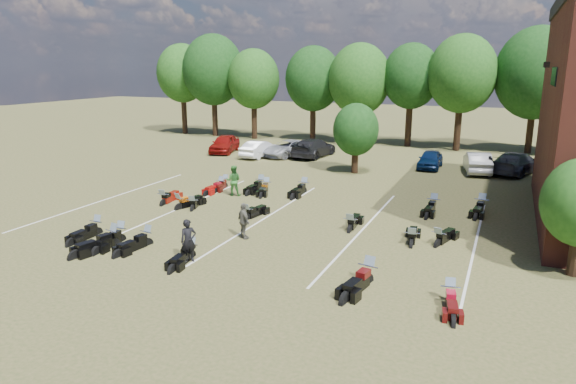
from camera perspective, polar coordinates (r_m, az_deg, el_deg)
The scene contains 36 objects.
ground at distance 22.13m, azimuth 1.10°, elevation -5.87°, with size 160.00×160.00×0.00m, color brown.
car_0 at distance 45.43m, azimuth -7.06°, elevation 5.36°, with size 1.83×4.55×1.55m, color maroon.
car_1 at distance 42.83m, azimuth -3.14°, elevation 4.80°, with size 1.46×4.19×1.38m, color silver.
car_2 at distance 43.08m, azimuth 0.04°, elevation 4.86°, with size 2.26×4.90×1.36m, color #92939A.
car_3 at distance 42.97m, azimuth 2.85°, elevation 4.95°, with size 2.17×5.34×1.55m, color black.
car_4 at distance 39.60m, azimuth 15.53°, elevation 3.51°, with size 1.56×3.87×1.32m, color #0B2351.
car_5 at distance 38.96m, azimuth 20.30°, elevation 3.11°, with size 1.57×4.51×1.49m, color #BBBCB6.
car_6 at distance 38.87m, azimuth 27.92°, elevation 2.16°, with size 2.12×4.59×1.27m, color #5D0F05.
car_7 at distance 39.56m, azimuth 24.05°, elevation 2.95°, with size 2.15×5.30×1.54m, color #3A3B3F.
person_black at distance 20.37m, azimuth -11.00°, elevation -5.35°, with size 0.63×0.41×1.72m, color black.
person_green at distance 30.23m, azimuth -6.08°, elevation 1.28°, with size 0.88×0.68×1.81m, color #2F722A.
person_grey at distance 22.71m, azimuth -4.93°, elevation -3.22°, with size 0.96×0.40×1.63m, color #525046.
motorcycle_0 at distance 23.67m, azimuth -18.09°, elevation -5.24°, with size 0.72×2.25×1.25m, color black, non-canonical shape.
motorcycle_1 at distance 24.99m, azimuth -20.44°, elevation -4.43°, with size 0.71×2.22×1.24m, color black, non-canonical shape.
motorcycle_2 at distance 23.18m, azimuth -18.88°, elevation -5.72°, with size 0.78×2.45×1.37m, color black, non-canonical shape.
motorcycle_3 at distance 22.86m, azimuth -15.38°, elevation -5.73°, with size 0.70×2.20×1.23m, color black, non-canonical shape.
motorcycle_4 at distance 21.04m, azimuth -10.71°, elevation -7.20°, with size 0.67×2.12×1.18m, color black, non-canonical shape.
motorcycle_5 at distance 18.61m, azimuth 8.83°, elevation -10.01°, with size 0.78×2.46×1.37m, color black, non-canonical shape.
motorcycle_6 at distance 17.84m, azimuth 17.47°, elevation -11.63°, with size 0.65×2.05×1.14m, color #430A09, non-canonical shape.
motorcycle_7 at distance 29.04m, azimuth -13.67°, elevation -1.41°, with size 0.72×2.25×1.25m, color maroon, non-canonical shape.
motorcycle_8 at distance 28.02m, azimuth -11.96°, elevation -1.88°, with size 0.72×2.25×1.25m, color black, non-canonical shape.
motorcycle_9 at distance 27.69m, azimuth -10.55°, elevation -2.00°, with size 0.65×2.04×1.14m, color black, non-canonical shape.
motorcycle_10 at distance 25.67m, azimuth -4.52°, elevation -3.08°, with size 0.67×2.09×1.17m, color black, non-canonical shape.
motorcycle_11 at distance 24.00m, azimuth 6.90°, elevation -4.37°, with size 0.70×2.19×1.22m, color black, non-canonical shape.
motorcycle_12 at distance 22.56m, azimuth 13.53°, elevation -5.88°, with size 0.68×2.14×1.20m, color black, non-canonical shape.
motorcycle_13 at distance 22.87m, azimuth 16.29°, elevation -5.78°, with size 0.68×2.13×1.19m, color black, non-canonical shape.
motorcycle_14 at distance 32.49m, azimuth -7.00°, elevation 0.51°, with size 0.65×2.04×1.13m, color #410A09, non-canonical shape.
motorcycle_15 at distance 31.84m, azimuth -7.51°, elevation 0.22°, with size 0.67×2.11×1.17m, color maroon, non-canonical shape.
motorcycle_16 at distance 31.81m, azimuth -3.08°, elevation 0.30°, with size 0.72×2.27×1.26m, color black, non-canonical shape.
motorcycle_17 at distance 31.25m, azimuth -2.42°, elevation 0.06°, with size 0.69×2.15×1.20m, color black, non-canonical shape.
motorcycle_18 at distance 30.94m, azimuth 1.75°, elevation -0.07°, with size 0.74×2.33×1.30m, color black, non-canonical shape.
motorcycle_19 at distance 28.23m, azimuth 15.80°, elevation -2.00°, with size 0.72×2.27×1.27m, color black, non-canonical shape.
motorcycle_20 at distance 28.86m, azimuth 20.63°, elevation -2.03°, with size 0.75×2.37×1.32m, color black, non-canonical shape.
tree_line at distance 49.09m, azimuth 13.29°, elevation 12.23°, with size 56.00×6.00×9.79m.
young_tree_midfield at distance 36.41m, azimuth 7.55°, elevation 6.89°, with size 3.20×3.20×4.70m.
parking_lines at distance 25.89m, azimuth -2.52°, elevation -2.88°, with size 20.10×14.00×0.01m.
Camera 1 is at (7.88, -19.26, 7.52)m, focal length 32.00 mm.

